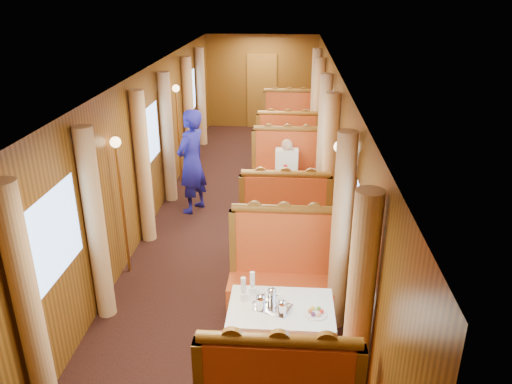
# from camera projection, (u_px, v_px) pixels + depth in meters

# --- Properties ---
(floor) EXTENTS (3.00, 12.00, 0.01)m
(floor) POSITION_uv_depth(u_px,v_px,m) (241.00, 219.00, 8.52)
(floor) COLOR black
(floor) RESTS_ON ground
(ceiling) EXTENTS (3.00, 12.00, 0.01)m
(ceiling) POSITION_uv_depth(u_px,v_px,m) (239.00, 71.00, 7.56)
(ceiling) COLOR silver
(ceiling) RESTS_ON wall_left
(wall_far) EXTENTS (3.00, 0.01, 2.50)m
(wall_far) POSITION_uv_depth(u_px,v_px,m) (262.00, 82.00, 13.56)
(wall_far) COLOR brown
(wall_far) RESTS_ON floor
(wall_left) EXTENTS (0.01, 12.00, 2.50)m
(wall_left) POSITION_uv_depth(u_px,v_px,m) (149.00, 148.00, 8.14)
(wall_left) COLOR brown
(wall_left) RESTS_ON floor
(wall_right) EXTENTS (0.01, 12.00, 2.50)m
(wall_right) POSITION_uv_depth(u_px,v_px,m) (334.00, 152.00, 7.94)
(wall_right) COLOR brown
(wall_right) RESTS_ON floor
(doorway_far) EXTENTS (0.80, 0.04, 2.00)m
(doorway_far) POSITION_uv_depth(u_px,v_px,m) (262.00, 91.00, 13.63)
(doorway_far) COLOR brown
(doorway_far) RESTS_ON floor
(table_near) EXTENTS (1.05, 0.72, 0.75)m
(table_near) POSITION_uv_depth(u_px,v_px,m) (280.00, 337.00, 5.11)
(table_near) COLOR white
(table_near) RESTS_ON floor
(banquette_near_aft) EXTENTS (1.30, 0.55, 1.34)m
(banquette_near_aft) POSITION_uv_depth(u_px,v_px,m) (283.00, 279.00, 6.02)
(banquette_near_aft) COLOR #B12613
(banquette_near_aft) RESTS_ON floor
(table_mid) EXTENTS (1.05, 0.72, 0.75)m
(table_mid) POSITION_uv_depth(u_px,v_px,m) (285.00, 201.00, 8.33)
(table_mid) COLOR white
(table_mid) RESTS_ON floor
(banquette_mid_fwd) EXTENTS (1.30, 0.55, 1.34)m
(banquette_mid_fwd) POSITION_uv_depth(u_px,v_px,m) (285.00, 225.00, 7.38)
(banquette_mid_fwd) COLOR #B12613
(banquette_mid_fwd) RESTS_ON floor
(banquette_mid_aft) EXTENTS (1.30, 0.55, 1.34)m
(banquette_mid_aft) POSITION_uv_depth(u_px,v_px,m) (286.00, 176.00, 9.24)
(banquette_mid_aft) COLOR #B12613
(banquette_mid_aft) RESTS_ON floor
(table_far) EXTENTS (1.05, 0.72, 0.75)m
(table_far) POSITION_uv_depth(u_px,v_px,m) (288.00, 140.00, 11.55)
(table_far) COLOR white
(table_far) RESTS_ON floor
(banquette_far_fwd) EXTENTS (1.30, 0.55, 1.34)m
(banquette_far_fwd) POSITION_uv_depth(u_px,v_px,m) (287.00, 152.00, 10.60)
(banquette_far_fwd) COLOR #B12613
(banquette_far_fwd) RESTS_ON floor
(banquette_far_aft) EXTENTS (1.30, 0.55, 1.34)m
(banquette_far_aft) POSITION_uv_depth(u_px,v_px,m) (288.00, 126.00, 12.46)
(banquette_far_aft) COLOR #B12613
(banquette_far_aft) RESTS_ON floor
(tea_tray) EXTENTS (0.41, 0.37, 0.01)m
(tea_tray) POSITION_uv_depth(u_px,v_px,m) (273.00, 307.00, 4.95)
(tea_tray) COLOR silver
(tea_tray) RESTS_ON table_near
(teapot_left) EXTENTS (0.21, 0.19, 0.14)m
(teapot_left) POSITION_uv_depth(u_px,v_px,m) (261.00, 304.00, 4.89)
(teapot_left) COLOR silver
(teapot_left) RESTS_ON tea_tray
(teapot_right) EXTENTS (0.19, 0.17, 0.12)m
(teapot_right) POSITION_uv_depth(u_px,v_px,m) (282.00, 309.00, 4.83)
(teapot_right) COLOR silver
(teapot_right) RESTS_ON tea_tray
(teapot_back) EXTENTS (0.16, 0.12, 0.12)m
(teapot_back) POSITION_uv_depth(u_px,v_px,m) (272.00, 296.00, 5.02)
(teapot_back) COLOR silver
(teapot_back) RESTS_ON tea_tray
(fruit_plate) EXTENTS (0.23, 0.23, 0.05)m
(fruit_plate) POSITION_uv_depth(u_px,v_px,m) (316.00, 313.00, 4.85)
(fruit_plate) COLOR white
(fruit_plate) RESTS_ON table_near
(cup_inboard) EXTENTS (0.08, 0.08, 0.26)m
(cup_inboard) POSITION_uv_depth(u_px,v_px,m) (243.00, 291.00, 5.03)
(cup_inboard) COLOR white
(cup_inboard) RESTS_ON table_near
(cup_outboard) EXTENTS (0.08, 0.08, 0.26)m
(cup_outboard) POSITION_uv_depth(u_px,v_px,m) (252.00, 285.00, 5.13)
(cup_outboard) COLOR white
(cup_outboard) RESTS_ON table_near
(rose_vase_mid) EXTENTS (0.06, 0.06, 0.36)m
(rose_vase_mid) POSITION_uv_depth(u_px,v_px,m) (285.00, 169.00, 8.15)
(rose_vase_mid) COLOR silver
(rose_vase_mid) RESTS_ON table_mid
(rose_vase_far) EXTENTS (0.06, 0.06, 0.36)m
(rose_vase_far) POSITION_uv_depth(u_px,v_px,m) (287.00, 117.00, 11.34)
(rose_vase_far) COLOR silver
(rose_vase_far) RESTS_ON table_far
(window_left_near) EXTENTS (0.01, 1.20, 0.90)m
(window_left_near) POSITION_uv_depth(u_px,v_px,m) (52.00, 237.00, 4.84)
(window_left_near) COLOR #83ADE1
(window_left_near) RESTS_ON wall_left
(curtain_left_near_a) EXTENTS (0.22, 0.22, 2.35)m
(curtain_left_near_a) POSITION_uv_depth(u_px,v_px,m) (29.00, 310.00, 4.22)
(curtain_left_near_a) COLOR tan
(curtain_left_near_a) RESTS_ON floor
(curtain_left_near_b) EXTENTS (0.22, 0.22, 2.35)m
(curtain_left_near_b) POSITION_uv_depth(u_px,v_px,m) (96.00, 227.00, 5.65)
(curtain_left_near_b) COLOR tan
(curtain_left_near_b) RESTS_ON floor
(window_right_near) EXTENTS (0.01, 1.20, 0.90)m
(window_right_near) POSITION_uv_depth(u_px,v_px,m) (361.00, 248.00, 4.65)
(window_right_near) COLOR #83ADE1
(window_right_near) RESTS_ON wall_right
(curtain_right_near_a) EXTENTS (0.22, 0.22, 2.35)m
(curtain_right_near_a) POSITION_uv_depth(u_px,v_px,m) (358.00, 324.00, 4.04)
(curtain_right_near_a) COLOR tan
(curtain_right_near_a) RESTS_ON floor
(curtain_right_near_b) EXTENTS (0.22, 0.22, 2.35)m
(curtain_right_near_b) POSITION_uv_depth(u_px,v_px,m) (341.00, 235.00, 5.48)
(curtain_right_near_b) COLOR tan
(curtain_right_near_b) RESTS_ON floor
(window_left_mid) EXTENTS (0.01, 1.20, 0.90)m
(window_left_mid) POSITION_uv_depth(u_px,v_px,m) (149.00, 136.00, 8.06)
(window_left_mid) COLOR #83ADE1
(window_left_mid) RESTS_ON wall_left
(curtain_left_mid_a) EXTENTS (0.22, 0.22, 2.35)m
(curtain_left_mid_a) POSITION_uv_depth(u_px,v_px,m) (143.00, 168.00, 7.44)
(curtain_left_mid_a) COLOR tan
(curtain_left_mid_a) RESTS_ON floor
(curtain_left_mid_b) EXTENTS (0.22, 0.22, 2.35)m
(curtain_left_mid_b) POSITION_uv_depth(u_px,v_px,m) (168.00, 139.00, 8.87)
(curtain_left_mid_b) COLOR tan
(curtain_left_mid_b) RESTS_ON floor
(window_right_mid) EXTENTS (0.01, 1.20, 0.90)m
(window_right_mid) POSITION_uv_depth(u_px,v_px,m) (334.00, 140.00, 7.87)
(window_right_mid) COLOR #83ADE1
(window_right_mid) RESTS_ON wall_right
(curtain_right_mid_a) EXTENTS (0.22, 0.22, 2.35)m
(curtain_right_mid_a) POSITION_uv_depth(u_px,v_px,m) (329.00, 173.00, 7.26)
(curtain_right_mid_a) COLOR tan
(curtain_right_mid_a) RESTS_ON floor
(curtain_right_mid_b) EXTENTS (0.22, 0.22, 2.35)m
(curtain_right_mid_b) POSITION_uv_depth(u_px,v_px,m) (323.00, 142.00, 8.70)
(curtain_right_mid_b) COLOR tan
(curtain_right_mid_b) RESTS_ON floor
(window_left_far) EXTENTS (0.01, 1.20, 0.90)m
(window_left_far) POSITION_uv_depth(u_px,v_px,m) (190.00, 92.00, 11.28)
(window_left_far) COLOR #83ADE1
(window_left_far) RESTS_ON wall_left
(curtain_left_far_a) EXTENTS (0.22, 0.22, 2.35)m
(curtain_left_far_a) POSITION_uv_depth(u_px,v_px,m) (189.00, 113.00, 10.66)
(curtain_left_far_a) COLOR tan
(curtain_left_far_a) RESTS_ON floor
(curtain_left_far_b) EXTENTS (0.22, 0.22, 2.35)m
(curtain_left_far_b) POSITION_uv_depth(u_px,v_px,m) (201.00, 97.00, 12.09)
(curtain_left_far_b) COLOR tan
(curtain_left_far_b) RESTS_ON floor
(window_right_far) EXTENTS (0.01, 1.20, 0.90)m
(window_right_far) POSITION_uv_depth(u_px,v_px,m) (322.00, 94.00, 11.09)
(window_right_far) COLOR #83ADE1
(window_right_far) RESTS_ON wall_right
(curtain_right_far_a) EXTENTS (0.22, 0.22, 2.35)m
(curtain_right_far_a) POSITION_uv_depth(u_px,v_px,m) (318.00, 115.00, 10.48)
(curtain_right_far_a) COLOR tan
(curtain_right_far_a) RESTS_ON floor
(curtain_right_far_b) EXTENTS (0.22, 0.22, 2.35)m
(curtain_right_far_b) POSITION_uv_depth(u_px,v_px,m) (315.00, 99.00, 11.92)
(curtain_right_far_b) COLOR tan
(curtain_right_far_b) RESTS_ON floor
(sconce_left_fore) EXTENTS (0.14, 0.14, 1.95)m
(sconce_left_fore) POSITION_uv_depth(u_px,v_px,m) (120.00, 179.00, 6.47)
(sconce_left_fore) COLOR #BF8C3F
(sconce_left_fore) RESTS_ON floor
(sconce_right_fore) EXTENTS (0.14, 0.14, 1.95)m
(sconce_right_fore) POSITION_uv_depth(u_px,v_px,m) (337.00, 184.00, 6.29)
(sconce_right_fore) COLOR #BF8C3F
(sconce_right_fore) RESTS_ON floor
(sconce_left_aft) EXTENTS (0.14, 0.14, 1.95)m
(sconce_left_aft) POSITION_uv_depth(u_px,v_px,m) (177.00, 114.00, 9.69)
(sconce_left_aft) COLOR #BF8C3F
(sconce_left_aft) RESTS_ON floor
(sconce_right_aft) EXTENTS (0.14, 0.14, 1.95)m
(sconce_right_aft) POSITION_uv_depth(u_px,v_px,m) (322.00, 116.00, 9.51)
(sconce_right_aft) COLOR #BF8C3F
(sconce_right_aft) RESTS_ON floor
(steward) EXTENTS (0.67, 0.79, 1.82)m
(steward) POSITION_uv_depth(u_px,v_px,m) (192.00, 162.00, 8.52)
(steward) COLOR navy
(steward) RESTS_ON floor
(passenger) EXTENTS (0.40, 0.44, 0.76)m
(passenger) POSITION_uv_depth(u_px,v_px,m) (287.00, 165.00, 8.85)
(passenger) COLOR beige
(passenger) RESTS_ON banquette_mid_aft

